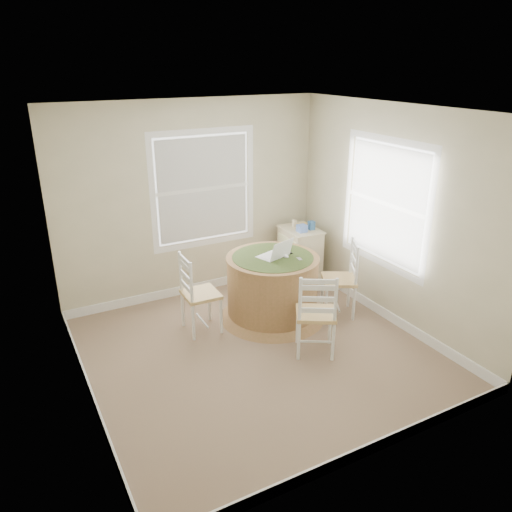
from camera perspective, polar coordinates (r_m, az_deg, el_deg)
room at (r=5.28m, az=0.96°, el=2.36°), size 3.64×3.64×2.64m
round_table at (r=6.17m, az=1.88°, el=-3.31°), size 1.31×1.31×0.82m
chair_left at (r=5.90m, az=-6.32°, el=-4.31°), size 0.41×0.43×0.95m
chair_near at (r=5.47m, az=6.85°, el=-6.51°), size 0.57×0.56×0.95m
chair_right at (r=6.32m, az=9.45°, el=-2.63°), size 0.55×0.56×0.95m
laptop at (r=6.01m, az=2.16°, el=0.18°), size 0.43×0.41×0.25m
mouse at (r=6.03m, az=3.39°, el=-0.02°), size 0.08×0.11×0.04m
phone at (r=5.97m, az=4.97°, el=-0.36°), size 0.06×0.10×0.02m
keys at (r=6.12m, az=3.86°, el=0.29°), size 0.07×0.06×0.02m
corner_chest at (r=7.17m, az=5.00°, el=0.02°), size 0.49×0.63×0.82m
tissue_box at (r=6.89m, az=5.27°, el=3.15°), size 0.12×0.12×0.10m
box_yellow at (r=7.06m, az=5.42°, el=3.45°), size 0.15×0.11×0.06m
box_blue at (r=7.00m, az=6.42°, el=3.49°), size 0.08×0.08×0.12m
cup_cream at (r=7.13m, az=4.35°, el=3.78°), size 0.07×0.07×0.09m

